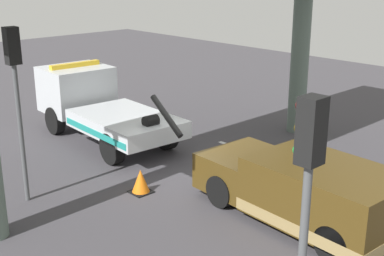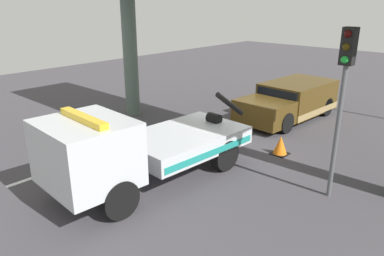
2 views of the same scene
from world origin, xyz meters
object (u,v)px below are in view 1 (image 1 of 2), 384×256
Objects in this scene: traffic_light_far at (15,77)px; traffic_cone_orange at (141,182)px; towed_van_green at (305,191)px; tow_truck_white at (96,103)px; traffic_light_near at (306,184)px.

traffic_light_far is 6.83× the size of traffic_cone_orange.
traffic_cone_orange is (3.98, 1.82, -0.47)m from towed_van_green.
towed_van_green is (-8.90, 0.05, -0.42)m from tow_truck_white.
towed_van_green is 4.40m from traffic_cone_orange.
towed_van_green is 7.51m from traffic_light_far.
tow_truck_white is 1.63× the size of traffic_light_far.
towed_van_green is 8.07× the size of traffic_cone_orange.
traffic_light_near is 0.97× the size of traffic_light_far.
traffic_light_far reaches higher than traffic_light_near.
traffic_light_near reaches higher than towed_van_green.
traffic_light_near is 7.80m from traffic_cone_orange.
traffic_light_far is at bearing 37.09° from towed_van_green.
towed_van_green is at bearing 179.70° from tow_truck_white.
traffic_light_far is at bearing 0.00° from traffic_light_near.
towed_van_green is at bearing -56.35° from traffic_light_near.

